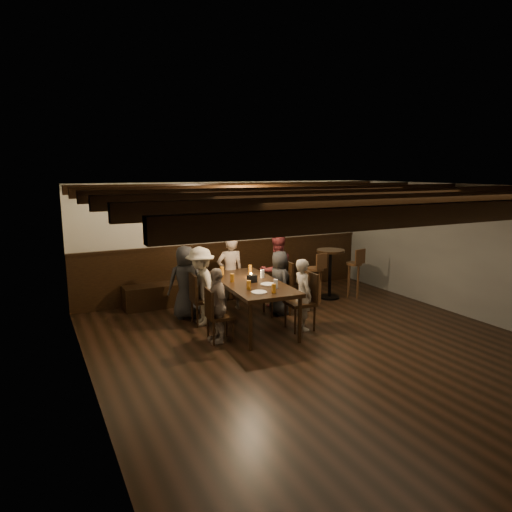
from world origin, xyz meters
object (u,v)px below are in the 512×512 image
person_left_near (201,286)px  person_bench_centre (230,273)px  person_bench_right (276,271)px  bar_stool_left (315,285)px  dining_table (251,285)px  chair_left_far (219,325)px  chair_right_near (278,298)px  chair_left_near (203,308)px  person_left_far (217,305)px  person_right_near (279,283)px  high_top_table (330,266)px  chair_right_far (301,312)px  bar_stool_right (354,279)px  person_bench_left (186,282)px  person_right_far (303,294)px

person_left_near → person_bench_centre: bearing=128.7°
person_bench_right → bar_stool_left: bearing=170.4°
dining_table → chair_left_far: size_ratio=2.55×
chair_right_near → chair_left_near: bearing=90.0°
person_left_near → person_left_far: 0.90m
bar_stool_left → chair_left_far: bearing=-170.0°
dining_table → bar_stool_left: bar_stool_left is taller
bar_stool_left → chair_right_near: bearing=-178.9°
person_bench_right → person_right_near: person_bench_right is taller
dining_table → person_bench_right: person_bench_right is taller
chair_left_far → person_left_far: (-0.03, 0.00, 0.33)m
person_bench_right → person_bench_centre: bearing=-9.5°
person_bench_centre → person_left_far: (-0.85, -1.44, -0.13)m
chair_left_near → person_right_near: size_ratio=0.76×
person_bench_centre → person_right_near: (0.71, -0.65, -0.12)m
person_bench_centre → high_top_table: person_bench_centre is taller
chair_right_far → bar_stool_right: (2.06, 1.19, 0.09)m
person_bench_right → bar_stool_right: (1.79, -0.14, -0.32)m
person_bench_left → person_bench_centre: size_ratio=0.92×
person_bench_centre → person_bench_right: person_bench_centre is taller
chair_left_far → bar_stool_right: size_ratio=0.81×
chair_right_near → person_bench_left: bearing=74.5°
person_left_near → person_right_far: size_ratio=1.13×
chair_left_near → chair_right_far: 1.70m
person_right_far → high_top_table: size_ratio=1.17×
person_left_far → high_top_table: bearing=116.4°
person_bench_right → bar_stool_left: (0.79, -0.19, -0.32)m
person_bench_left → person_right_far: (1.55, -1.46, -0.06)m
chair_right_far → person_left_far: person_left_far is taller
person_left_near → person_bench_right: bearing=105.3°
person_bench_right → person_left_far: (-1.74, -1.23, -0.12)m
person_left_far → chair_right_far: bearing=90.0°
chair_left_far → bar_stool_right: bar_stool_right is taller
chair_left_near → high_top_table: high_top_table is taller
person_bench_right → person_right_near: 0.49m
dining_table → bar_stool_left: size_ratio=2.08×
chair_left_far → chair_left_near: bearing=-179.9°
chair_right_far → bar_stool_left: bar_stool_left is taller
chair_right_near → person_right_near: person_right_near is taller
high_top_table → person_bench_right: bearing=-179.4°
chair_right_far → bar_stool_right: size_ratio=0.93×
chair_right_near → high_top_table: size_ratio=0.96×
person_bench_right → person_bench_left: bearing=-0.0°
chair_left_near → person_left_near: 0.41m
bar_stool_left → bar_stool_right: (1.00, 0.05, 0.00)m
chair_right_near → person_bench_left: person_bench_left is taller
person_bench_left → high_top_table: bearing=-178.0°
person_left_far → chair_left_near: bearing=178.0°
dining_table → chair_right_far: bearing=-32.0°
person_left_near → person_bench_left: bearing=-161.6°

